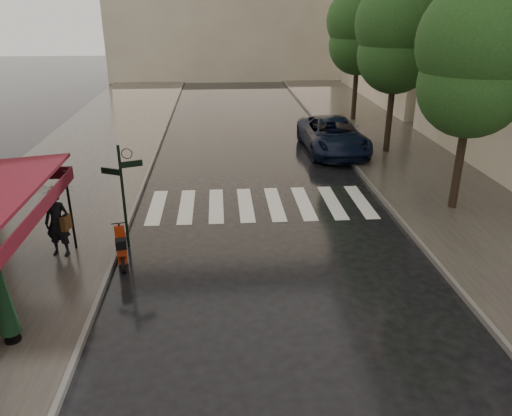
{
  "coord_description": "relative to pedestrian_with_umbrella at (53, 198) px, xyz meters",
  "views": [
    {
      "loc": [
        1.59,
        -10.5,
        6.75
      ],
      "look_at": [
        2.55,
        2.31,
        1.4
      ],
      "focal_mm": 35.0,
      "sensor_mm": 36.0,
      "label": 1
    }
  ],
  "objects": [
    {
      "name": "tree_mid",
      "position": [
        12.44,
        9.61,
        3.75
      ],
      "size": [
        3.8,
        3.8,
        8.34
      ],
      "color": "black",
      "rests_on": "sidewalk_far"
    },
    {
      "name": "parked_car",
      "position": [
        9.94,
        10.11,
        -1.04
      ],
      "size": [
        2.78,
        5.81,
        1.6
      ],
      "primitive_type": "imported",
      "rotation": [
        0.0,
        0.0,
        0.02
      ],
      "color": "black",
      "rests_on": "ground"
    },
    {
      "name": "signpost",
      "position": [
        1.74,
        0.61,
        -0.01
      ],
      "size": [
        1.17,
        0.29,
        3.1
      ],
      "color": "black",
      "rests_on": "ground"
    },
    {
      "name": "curb_far",
      "position": [
        10.39,
        9.61,
        -1.77
      ],
      "size": [
        0.12,
        60.0,
        0.16
      ],
      "primitive_type": "cube",
      "color": "#595651",
      "rests_on": "ground"
    },
    {
      "name": "crosswalk",
      "position": [
        5.91,
        3.61,
        -1.84
      ],
      "size": [
        7.85,
        3.2,
        0.01
      ],
      "color": "silver",
      "rests_on": "ground"
    },
    {
      "name": "tree_near",
      "position": [
        12.54,
        2.61,
        3.48
      ],
      "size": [
        3.8,
        3.8,
        7.99
      ],
      "color": "black",
      "rests_on": "sidewalk_far"
    },
    {
      "name": "pedestrian_with_umbrella",
      "position": [
        0.0,
        0.0,
        0.0
      ],
      "size": [
        1.35,
        1.37,
        2.6
      ],
      "rotation": [
        0.0,
        0.0,
        -0.2
      ],
      "color": "black",
      "rests_on": "sidewalk_near"
    },
    {
      "name": "sidewalk_near",
      "position": [
        -1.56,
        9.61,
        -1.78
      ],
      "size": [
        6.0,
        60.0,
        0.12
      ],
      "primitive_type": "cube",
      "color": "#38332D",
      "rests_on": "ground"
    },
    {
      "name": "scooter",
      "position": [
        1.75,
        -0.46,
        -1.38
      ],
      "size": [
        0.59,
        1.51,
        1.0
      ],
      "rotation": [
        0.0,
        0.0,
        0.22
      ],
      "color": "black",
      "rests_on": "ground"
    },
    {
      "name": "sidewalk_far",
      "position": [
        13.19,
        9.61,
        -1.78
      ],
      "size": [
        5.5,
        60.0,
        0.12
      ],
      "primitive_type": "cube",
      "color": "#38332D",
      "rests_on": "ground"
    },
    {
      "name": "ground",
      "position": [
        2.94,
        -2.39,
        -1.84
      ],
      "size": [
        120.0,
        120.0,
        0.0
      ],
      "primitive_type": "plane",
      "color": "black",
      "rests_on": "ground"
    },
    {
      "name": "parasol_front",
      "position": [
        0.05,
        -3.89,
        -0.47
      ],
      "size": [
        0.42,
        0.42,
        2.33
      ],
      "color": "black",
      "rests_on": "sidewalk_near"
    },
    {
      "name": "curb_near",
      "position": [
        1.49,
        9.61,
        -1.77
      ],
      "size": [
        0.12,
        60.0,
        0.16
      ],
      "primitive_type": "cube",
      "color": "#595651",
      "rests_on": "ground"
    },
    {
      "name": "tree_far",
      "position": [
        12.64,
        16.61,
        3.61
      ],
      "size": [
        3.8,
        3.8,
        8.16
      ],
      "color": "black",
      "rests_on": "sidewalk_far"
    }
  ]
}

